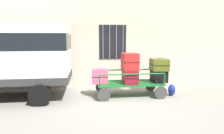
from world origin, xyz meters
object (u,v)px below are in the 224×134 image
object	(u,v)px
luggage_cart	(130,85)
suitcase_center_middle	(159,64)
suitcase_midleft_middle	(130,62)
suitcase_center_bottom	(159,76)
backpack	(172,90)
suitcase_midleft_bottom	(130,76)
suitcase_left_bottom	(100,76)

from	to	relation	value
luggage_cart	suitcase_center_middle	bearing A→B (deg)	-1.27
suitcase_midleft_middle	suitcase_center_bottom	world-z (taller)	suitcase_midleft_middle
suitcase_center_middle	suitcase_midleft_middle	bearing A→B (deg)	178.80
suitcase_midleft_middle	backpack	size ratio (longest dim) A/B	1.70
suitcase_midleft_bottom	suitcase_midleft_middle	distance (m)	0.55
luggage_cart	suitcase_center_bottom	size ratio (longest dim) A/B	3.98
suitcase_midleft_bottom	luggage_cart	bearing A→B (deg)	90.00
suitcase_midleft_middle	backpack	world-z (taller)	suitcase_midleft_middle
suitcase_midleft_middle	backpack	distance (m)	1.92
luggage_cart	suitcase_left_bottom	xyz separation A→B (m)	(-1.12, -0.00, 0.36)
suitcase_left_bottom	suitcase_center_middle	world-z (taller)	suitcase_center_middle
suitcase_midleft_bottom	suitcase_left_bottom	bearing A→B (deg)	179.11
luggage_cart	suitcase_left_bottom	world-z (taller)	suitcase_left_bottom
suitcase_left_bottom	suitcase_midleft_bottom	size ratio (longest dim) A/B	0.65
suitcase_midleft_bottom	suitcase_center_middle	xyz separation A→B (m)	(1.12, -0.00, 0.43)
suitcase_midleft_middle	backpack	bearing A→B (deg)	-8.06
suitcase_left_bottom	suitcase_midleft_bottom	bearing A→B (deg)	-0.89
luggage_cart	suitcase_left_bottom	bearing A→B (deg)	-179.86
suitcase_left_bottom	suitcase_center_bottom	world-z (taller)	suitcase_left_bottom
suitcase_midleft_bottom	suitcase_midleft_middle	world-z (taller)	suitcase_midleft_middle
suitcase_center_middle	suitcase_midleft_bottom	bearing A→B (deg)	179.77
suitcase_midleft_bottom	backpack	distance (m)	1.68
suitcase_midleft_middle	suitcase_midleft_bottom	bearing A→B (deg)	-90.00
backpack	suitcase_center_middle	bearing A→B (deg)	156.26
suitcase_left_bottom	suitcase_midleft_middle	world-z (taller)	suitcase_midleft_middle
suitcase_midleft_bottom	suitcase_midleft_middle	bearing A→B (deg)	90.00
suitcase_left_bottom	suitcase_center_bottom	size ratio (longest dim) A/B	0.95
suitcase_midleft_middle	suitcase_left_bottom	bearing A→B (deg)	-179.92
suitcase_midleft_bottom	suitcase_midleft_middle	xyz separation A→B (m)	(0.00, 0.02, 0.55)
suitcase_center_bottom	backpack	size ratio (longest dim) A/B	1.43
suitcase_left_bottom	suitcase_midleft_middle	size ratio (longest dim) A/B	0.80
luggage_cart	suitcase_midleft_middle	size ratio (longest dim) A/B	3.34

